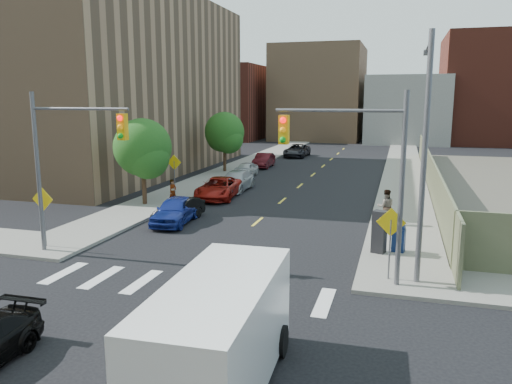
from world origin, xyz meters
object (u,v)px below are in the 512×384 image
Objects in this scene: parked_car_white at (246,169)px; mailbox at (399,238)px; cargo_van at (221,330)px; parked_car_blue at (175,210)px; parked_car_black at (179,210)px; parked_car_red at (219,188)px; payphone at (379,232)px; pedestrian_west at (173,192)px; parked_car_silver at (236,181)px; parked_car_grey at (297,151)px; parked_car_maroon at (264,160)px; pedestrian_east at (386,207)px.

mailbox is (13.02, -19.33, 0.17)m from parked_car_white.
cargo_van is at bearing -71.06° from parked_car_white.
parked_car_black is at bearing 84.70° from parked_car_blue.
mailbox reaches higher than parked_car_white.
parked_car_red is at bearing 152.70° from mailbox.
payphone reaches higher than pedestrian_west.
parked_car_silver is at bearing -76.29° from parked_car_white.
parked_car_grey reaches higher than parked_car_black.
pedestrian_west reaches higher than parked_car_maroon.
parked_car_white is 1.94× the size of pedestrian_east.
payphone reaches higher than parked_car_white.
pedestrian_west is 13.20m from pedestrian_east.
parked_car_blue is 11.25m from payphone.
parked_car_blue is 0.72× the size of cargo_van.
parked_car_maroon is 23.85m from pedestrian_east.
pedestrian_east is at bearing 76.71° from cargo_van.
parked_car_silver reaches higher than parked_car_black.
parked_car_red is at bearing 108.32° from cargo_van.
parked_car_maroon is at bearing 134.01° from payphone.
parked_car_silver is at bearing -89.27° from parked_car_grey.
parked_car_black is 22.54m from parked_car_maroon.
parked_car_red is at bearing 85.98° from parked_car_blue.
pedestrian_east is at bearing 7.61° from parked_car_blue.
parked_car_white is at bearing 98.50° from parked_car_black.
parked_car_red is at bearing -92.32° from parked_car_silver.
parked_car_silver is at bearing 82.15° from parked_car_red.
parked_car_red is 3.30× the size of pedestrian_west.
parked_car_maroon is 28.47m from mailbox.
parked_car_red reaches higher than parked_car_maroon.
parked_car_blue is at bearing -175.61° from payphone.
parked_car_black is 0.81× the size of parked_car_silver.
parked_car_silver is 0.92× the size of parked_car_grey.
parked_car_blue is 2.30× the size of pedestrian_east.
pedestrian_east is at bearing -46.98° from parked_car_white.
parked_car_grey is at bearing 97.18° from cargo_van.
pedestrian_east is at bearing 107.50° from payphone.
parked_car_blue is 3.28× the size of mailbox.
pedestrian_east reaches higher than parked_car_black.
parked_car_white is at bearing 140.37° from payphone.
parked_car_maroon is at bearing 128.70° from mailbox.
pedestrian_west reaches higher than parked_car_white.
payphone is (10.90, -35.58, 0.35)m from parked_car_grey.
parked_car_blue is 11.95m from mailbox.
parked_car_silver is 22.47m from parked_car_grey.
pedestrian_west reaches higher than parked_car_silver.
parked_car_silver is 17.06m from payphone.
mailbox is at bearing -97.88° from pedestrian_west.
parked_car_maroon is at bearing 14.77° from pedestrian_west.
parked_car_grey is at bearing 119.90° from mailbox.
parked_car_blue is at bearing -86.00° from parked_car_black.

